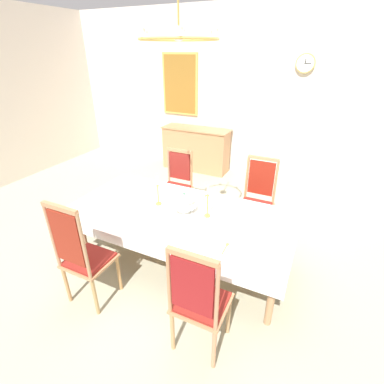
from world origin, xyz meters
The scene contains 19 objects.
ground centered at (0.00, 0.00, -0.02)m, with size 8.24×5.72×0.04m, color #A9A88D.
back_wall centered at (0.00, 2.90, 1.57)m, with size 8.24×0.08×3.14m, color silver.
dining_table centered at (0.00, -0.26, 0.66)m, with size 2.50×1.10×0.73m.
tablecloth centered at (0.00, -0.26, 0.67)m, with size 2.52×1.12×0.29m.
chair_south_a centered at (-0.59, -1.22, 0.60)m, with size 0.44×0.42×1.20m.
chair_north_a centered at (-0.59, 0.69, 0.55)m, with size 0.44×0.42×1.05m.
chair_south_b centered at (0.64, -1.22, 0.57)m, with size 0.44×0.42×1.13m.
chair_north_b centered at (0.64, 0.70, 0.57)m, with size 0.44×0.42×1.12m.
soup_tureen centered at (0.03, -0.26, 0.85)m, with size 0.29×0.29×0.23m.
candlestick_west centered at (-0.31, -0.26, 0.88)m, with size 0.07×0.07×0.36m.
candlestick_east centered at (0.31, -0.26, 0.89)m, with size 0.07×0.07×0.38m.
bowl_near_left centered at (0.57, -0.69, 0.76)m, with size 0.16×0.16×0.04m.
bowl_near_right centered at (0.01, 0.13, 0.75)m, with size 0.16×0.16×0.03m.
spoon_primary centered at (0.68, -0.67, 0.74)m, with size 0.03×0.18×0.01m.
spoon_secondary centered at (0.11, 0.16, 0.74)m, with size 0.04×0.18×0.01m.
sideboard centered at (-1.14, 2.58, 0.45)m, with size 1.44×0.48×0.90m.
mounted_clock centered at (0.77, 2.83, 2.16)m, with size 0.31×0.06×0.31m.
framed_painting centered at (-1.63, 2.84, 1.71)m, with size 0.80×0.05×1.21m.
chandelier centered at (0.00, -0.26, 2.46)m, with size 0.72×0.70×0.66m.
Camera 1 is at (1.30, -2.71, 2.37)m, focal length 26.39 mm.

